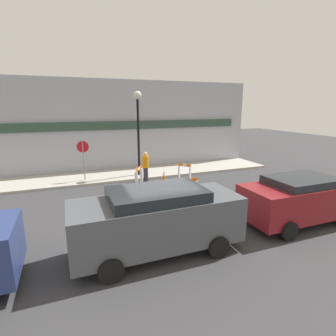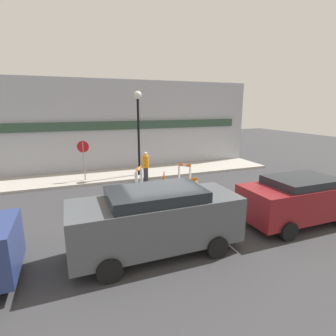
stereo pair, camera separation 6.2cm
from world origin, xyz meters
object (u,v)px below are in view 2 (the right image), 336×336
at_px(person_worker, 146,166).
at_px(parked_car_1, 156,217).
at_px(stop_sign, 84,154).
at_px(streetlamp_post, 138,122).
at_px(parked_car_2, 300,197).

relative_size(person_worker, parked_car_1, 0.35).
xyz_separation_m(stop_sign, parked_car_1, (1.34, -7.84, -0.50)).
height_order(streetlamp_post, parked_car_2, streetlamp_post).
distance_m(streetlamp_post, parked_car_1, 8.37).
relative_size(streetlamp_post, person_worker, 2.88).
height_order(stop_sign, parked_car_2, stop_sign).
relative_size(stop_sign, person_worker, 1.29).
bearing_deg(streetlamp_post, parked_car_1, -101.79).
bearing_deg(parked_car_2, stop_sign, 129.59).
relative_size(stop_sign, parked_car_2, 0.51).
xyz_separation_m(stop_sign, parked_car_2, (6.48, -7.84, -0.59)).
height_order(stop_sign, person_worker, stop_sign).
distance_m(stop_sign, parked_car_1, 7.97).
bearing_deg(person_worker, parked_car_2, 7.38).
height_order(person_worker, parked_car_2, parked_car_2).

